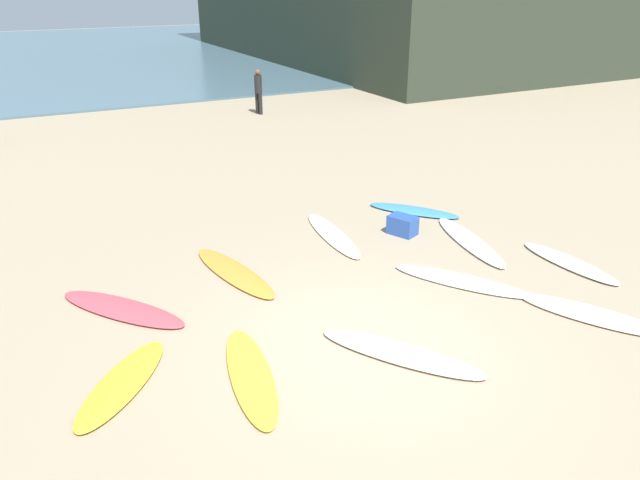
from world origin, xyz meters
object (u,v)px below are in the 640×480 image
(surfboard_9, at_px, (122,383))
(beach_cooler, at_px, (403,225))
(surfboard_8, at_px, (333,235))
(surfboard_7, at_px, (401,353))
(surfboard_10, at_px, (569,263))
(surfboard_5, at_px, (461,281))
(surfboard_3, at_px, (234,272))
(surfboard_6, at_px, (122,309))
(surfboard_0, at_px, (591,314))
(surfboard_2, at_px, (470,241))
(beachgoer_mid, at_px, (258,89))
(surfboard_4, at_px, (414,211))
(surfboard_1, at_px, (251,375))

(surfboard_9, xyz_separation_m, beach_cooler, (6.03, 2.50, 0.15))
(surfboard_8, bearing_deg, surfboard_7, 80.24)
(surfboard_8, height_order, surfboard_10, surfboard_10)
(surfboard_5, bearing_deg, surfboard_3, -65.83)
(surfboard_6, relative_size, surfboard_9, 1.22)
(surfboard_0, bearing_deg, surfboard_8, 86.03)
(surfboard_2, height_order, surfboard_9, surfboard_9)
(surfboard_0, relative_size, surfboard_10, 1.07)
(surfboard_5, relative_size, beachgoer_mid, 1.46)
(surfboard_8, bearing_deg, beach_cooler, 163.41)
(beachgoer_mid, bearing_deg, beach_cooler, -24.27)
(surfboard_10, bearing_deg, surfboard_7, 9.78)
(surfboard_0, bearing_deg, surfboard_5, 91.99)
(surfboard_7, bearing_deg, surfboard_2, -177.34)
(surfboard_3, height_order, surfboard_6, surfboard_6)
(surfboard_6, bearing_deg, surfboard_5, -54.22)
(surfboard_6, bearing_deg, surfboard_9, -137.37)
(surfboard_0, bearing_deg, surfboard_6, 123.17)
(surfboard_4, height_order, surfboard_6, surfboard_4)
(surfboard_2, xyz_separation_m, surfboard_5, (-1.23, -1.25, -0.01))
(surfboard_6, bearing_deg, surfboard_8, -22.69)
(surfboard_4, xyz_separation_m, surfboard_5, (-1.23, -3.15, -0.01))
(surfboard_0, height_order, surfboard_1, same)
(surfboard_2, height_order, beachgoer_mid, beachgoer_mid)
(surfboard_7, bearing_deg, surfboard_8, -140.26)
(surfboard_1, xyz_separation_m, surfboard_10, (6.40, 0.50, 0.01))
(surfboard_3, relative_size, surfboard_7, 1.01)
(surfboard_2, relative_size, beach_cooler, 4.61)
(surfboard_6, bearing_deg, surfboard_0, -65.37)
(surfboard_4, xyz_separation_m, beachgoer_mid, (0.84, 11.24, 0.88))
(surfboard_8, distance_m, surfboard_10, 4.49)
(surfboard_1, bearing_deg, surfboard_3, -94.94)
(surfboard_2, bearing_deg, surfboard_8, 157.76)
(surfboard_1, relative_size, surfboard_2, 0.89)
(surfboard_3, height_order, surfboard_10, surfboard_10)
(surfboard_3, xyz_separation_m, surfboard_10, (5.57, -2.44, 0.01))
(surfboard_6, bearing_deg, surfboard_2, -40.60)
(surfboard_2, bearing_deg, beach_cooler, 145.22)
(surfboard_6, xyz_separation_m, surfboard_10, (7.57, -2.03, 0.00))
(surfboard_0, distance_m, surfboard_7, 3.26)
(surfboard_6, distance_m, surfboard_7, 4.41)
(surfboard_6, xyz_separation_m, beach_cooler, (5.67, 0.55, 0.15))
(surfboard_1, bearing_deg, beach_cooler, -134.70)
(surfboard_0, xyz_separation_m, surfboard_2, (0.17, 3.06, 0.00))
(surfboard_9, height_order, beachgoer_mid, beachgoer_mid)
(surfboard_0, bearing_deg, surfboard_10, 23.75)
(surfboard_7, distance_m, surfboard_8, 4.28)
(surfboard_1, distance_m, surfboard_7, 2.09)
(surfboard_1, bearing_deg, surfboard_2, -148.04)
(surfboard_10, bearing_deg, surfboard_5, -12.06)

